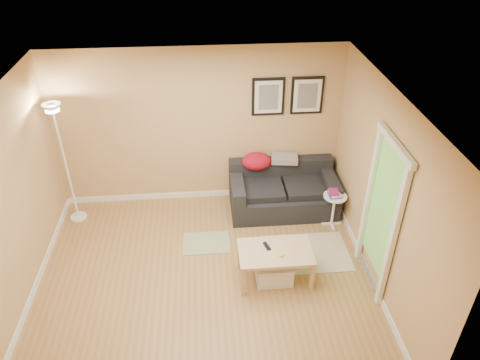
{
  "coord_description": "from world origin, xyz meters",
  "views": [
    {
      "loc": [
        0.09,
        -4.4,
        4.51
      ],
      "look_at": [
        0.55,
        0.85,
        1.05
      ],
      "focal_mm": 33.82,
      "sensor_mm": 36.0,
      "label": 1
    }
  ],
  "objects": [
    {
      "name": "baseboard_left",
      "position": [
        -2.24,
        0.0,
        0.05
      ],
      "size": [
        0.02,
        4.0,
        0.1
      ],
      "primitive_type": "cube",
      "color": "white",
      "rests_on": "ground"
    },
    {
      "name": "green_runner",
      "position": [
        0.04,
        0.77,
        0.01
      ],
      "size": [
        0.7,
        0.5,
        0.01
      ],
      "primitive_type": "cube",
      "color": "#668C4C",
      "rests_on": "ground"
    },
    {
      "name": "wall_left",
      "position": [
        -2.25,
        0.0,
        1.3
      ],
      "size": [
        0.0,
        4.0,
        4.0
      ],
      "primitive_type": "plane",
      "rotation": [
        1.57,
        0.0,
        1.57
      ],
      "color": "tan",
      "rests_on": "ground"
    },
    {
      "name": "floor",
      "position": [
        0.0,
        0.0,
        0.0
      ],
      "size": [
        4.5,
        4.5,
        0.0
      ],
      "primitive_type": "plane",
      "color": "#9C7643",
      "rests_on": "ground"
    },
    {
      "name": "floor_lamp",
      "position": [
        -2.0,
        1.57,
        0.94
      ],
      "size": [
        0.26,
        0.26,
        1.99
      ],
      "primitive_type": null,
      "color": "white",
      "rests_on": "ground"
    },
    {
      "name": "ceiling",
      "position": [
        0.0,
        0.0,
        2.6
      ],
      "size": [
        4.5,
        4.5,
        0.0
      ],
      "primitive_type": "plane",
      "rotation": [
        3.14,
        0.0,
        0.0
      ],
      "color": "white",
      "rests_on": "wall_back"
    },
    {
      "name": "sofa",
      "position": [
        1.31,
        1.53,
        0.38
      ],
      "size": [
        1.7,
        0.9,
        0.75
      ],
      "primitive_type": null,
      "color": "black",
      "rests_on": "ground"
    },
    {
      "name": "baseboard_back",
      "position": [
        0.0,
        1.99,
        0.05
      ],
      "size": [
        4.5,
        0.02,
        0.1
      ],
      "primitive_type": "cube",
      "color": "white",
      "rests_on": "ground"
    },
    {
      "name": "framed_print_left",
      "position": [
        1.08,
        1.98,
        1.8
      ],
      "size": [
        0.5,
        0.04,
        0.6
      ],
      "primitive_type": null,
      "color": "black",
      "rests_on": "wall_back"
    },
    {
      "name": "book_stack",
      "position": [
        2.0,
        1.07,
        0.58
      ],
      "size": [
        0.21,
        0.25,
        0.07
      ],
      "primitive_type": null,
      "rotation": [
        0.0,
        0.0,
        0.24
      ],
      "color": "#383297",
      "rests_on": "side_table"
    },
    {
      "name": "doorway",
      "position": [
        2.2,
        -0.15,
        1.02
      ],
      "size": [
        0.12,
        1.01,
        2.13
      ],
      "primitive_type": null,
      "color": "white",
      "rests_on": "ground"
    },
    {
      "name": "framed_print_right",
      "position": [
        1.68,
        1.98,
        1.8
      ],
      "size": [
        0.5,
        0.04,
        0.6
      ],
      "primitive_type": null,
      "color": "black",
      "rests_on": "wall_back"
    },
    {
      "name": "wall_front",
      "position": [
        0.0,
        -2.0,
        1.3
      ],
      "size": [
        4.5,
        0.0,
        4.5
      ],
      "primitive_type": "plane",
      "rotation": [
        -1.57,
        0.0,
        0.0
      ],
      "color": "tan",
      "rests_on": "ground"
    },
    {
      "name": "wall_back",
      "position": [
        0.0,
        2.0,
        1.3
      ],
      "size": [
        4.5,
        0.0,
        4.5
      ],
      "primitive_type": "plane",
      "rotation": [
        1.57,
        0.0,
        0.0
      ],
      "color": "tan",
      "rests_on": "ground"
    },
    {
      "name": "tape_roll",
      "position": [
        0.99,
        -0.12,
        0.5
      ],
      "size": [
        0.07,
        0.07,
        0.03
      ],
      "primitive_type": "cylinder",
      "color": "yellow",
      "rests_on": "coffee_table"
    },
    {
      "name": "side_table",
      "position": [
        2.02,
        1.05,
        0.27
      ],
      "size": [
        0.36,
        0.36,
        0.55
      ],
      "primitive_type": null,
      "color": "white",
      "rests_on": "ground"
    },
    {
      "name": "remote_control",
      "position": [
        0.84,
        0.07,
        0.5
      ],
      "size": [
        0.09,
        0.17,
        0.02
      ],
      "primitive_type": "cube",
      "rotation": [
        0.0,
        0.0,
        0.29
      ],
      "color": "black",
      "rests_on": "coffee_table"
    },
    {
      "name": "area_rug",
      "position": [
        1.47,
        0.42,
        0.01
      ],
      "size": [
        1.25,
        0.85,
        0.01
      ],
      "primitive_type": "cube",
      "color": "beige",
      "rests_on": "ground"
    },
    {
      "name": "coffee_table",
      "position": [
        0.94,
        -0.02,
        0.24
      ],
      "size": [
        1.03,
        0.69,
        0.49
      ],
      "primitive_type": null,
      "rotation": [
        0.0,
        0.0,
        0.1
      ],
      "color": "tan",
      "rests_on": "ground"
    },
    {
      "name": "wall_right",
      "position": [
        2.25,
        0.0,
        1.3
      ],
      "size": [
        0.0,
        4.0,
        4.0
      ],
      "primitive_type": "plane",
      "rotation": [
        1.57,
        0.0,
        -1.57
      ],
      "color": "tan",
      "rests_on": "ground"
    },
    {
      "name": "plaid_throw",
      "position": [
        1.36,
        1.83,
        0.78
      ],
      "size": [
        0.45,
        0.32,
        0.1
      ],
      "primitive_type": null,
      "rotation": [
        0.0,
        0.0,
        -0.14
      ],
      "color": "tan",
      "rests_on": "sofa"
    },
    {
      "name": "red_throw",
      "position": [
        0.9,
        1.8,
        0.77
      ],
      "size": [
        0.48,
        0.36,
        0.28
      ],
      "primitive_type": null,
      "color": "#A80F2E",
      "rests_on": "sofa"
    },
    {
      "name": "storage_bin",
      "position": [
        0.93,
        -0.06,
        0.15
      ],
      "size": [
        0.5,
        0.36,
        0.3
      ],
      "primitive_type": null,
      "color": "white",
      "rests_on": "ground"
    },
    {
      "name": "baseboard_right",
      "position": [
        2.24,
        0.0,
        0.05
      ],
      "size": [
        0.02,
        4.0,
        0.1
      ],
      "primitive_type": "cube",
      "color": "white",
      "rests_on": "ground"
    }
  ]
}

